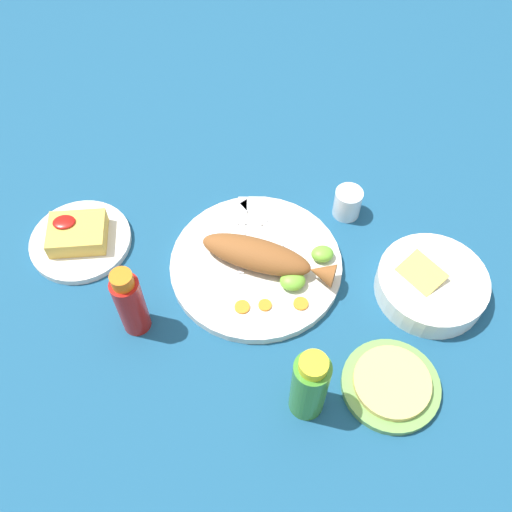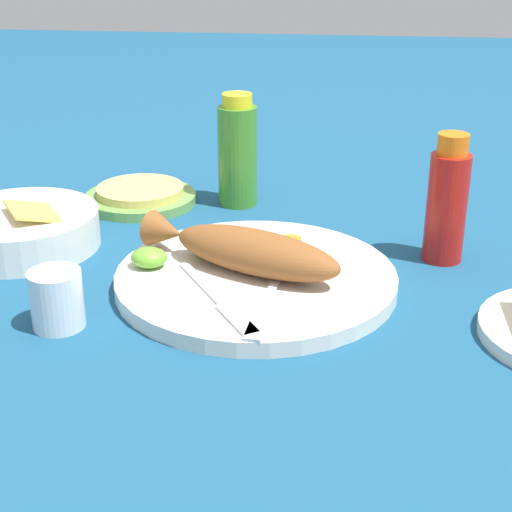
{
  "view_description": "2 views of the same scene",
  "coord_description": "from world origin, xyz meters",
  "px_view_note": "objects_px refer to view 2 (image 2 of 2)",
  "views": [
    {
      "loc": [
        0.05,
        0.6,
        0.91
      ],
      "look_at": [
        0.0,
        0.0,
        0.04
      ],
      "focal_mm": 40.0,
      "sensor_mm": 36.0,
      "label": 1
    },
    {
      "loc": [
        0.09,
        -0.81,
        0.4
      ],
      "look_at": [
        0.0,
        0.0,
        0.04
      ],
      "focal_mm": 55.0,
      "sensor_mm": 36.0,
      "label": 2
    }
  ],
  "objects_px": {
    "fried_fish": "(245,250)",
    "salt_cup": "(57,303)",
    "tortilla_plate": "(141,199)",
    "guacamole_bowl": "(21,227)",
    "main_plate": "(256,279)",
    "fork_far": "(220,301)",
    "hot_sauce_bottle_red": "(447,202)",
    "fork_near": "(266,304)",
    "hot_sauce_bottle_green": "(238,153)"
  },
  "relations": [
    {
      "from": "fork_far",
      "to": "guacamole_bowl",
      "type": "distance_m",
      "value": 0.33
    },
    {
      "from": "hot_sauce_bottle_red",
      "to": "fork_near",
      "type": "bearing_deg",
      "value": -137.52
    },
    {
      "from": "fork_far",
      "to": "main_plate",
      "type": "bearing_deg",
      "value": 127.42
    },
    {
      "from": "fork_far",
      "to": "hot_sauce_bottle_green",
      "type": "xyz_separation_m",
      "value": [
        -0.03,
        0.35,
        0.06
      ]
    },
    {
      "from": "main_plate",
      "to": "hot_sauce_bottle_red",
      "type": "height_order",
      "value": "hot_sauce_bottle_red"
    },
    {
      "from": "fork_far",
      "to": "salt_cup",
      "type": "bearing_deg",
      "value": -109.96
    },
    {
      "from": "hot_sauce_bottle_red",
      "to": "hot_sauce_bottle_green",
      "type": "relative_size",
      "value": 0.98
    },
    {
      "from": "fork_near",
      "to": "tortilla_plate",
      "type": "height_order",
      "value": "fork_near"
    },
    {
      "from": "fork_near",
      "to": "salt_cup",
      "type": "xyz_separation_m",
      "value": [
        -0.21,
        -0.04,
        0.01
      ]
    },
    {
      "from": "hot_sauce_bottle_green",
      "to": "tortilla_plate",
      "type": "height_order",
      "value": "hot_sauce_bottle_green"
    },
    {
      "from": "fried_fish",
      "to": "guacamole_bowl",
      "type": "height_order",
      "value": "fried_fish"
    },
    {
      "from": "fork_near",
      "to": "tortilla_plate",
      "type": "relative_size",
      "value": 1.13
    },
    {
      "from": "fork_near",
      "to": "salt_cup",
      "type": "relative_size",
      "value": 2.99
    },
    {
      "from": "hot_sauce_bottle_red",
      "to": "guacamole_bowl",
      "type": "bearing_deg",
      "value": -177.57
    },
    {
      "from": "tortilla_plate",
      "to": "hot_sauce_bottle_red",
      "type": "bearing_deg",
      "value": -20.09
    },
    {
      "from": "main_plate",
      "to": "guacamole_bowl",
      "type": "relative_size",
      "value": 1.63
    },
    {
      "from": "fork_near",
      "to": "hot_sauce_bottle_green",
      "type": "bearing_deg",
      "value": -162.78
    },
    {
      "from": "fork_near",
      "to": "guacamole_bowl",
      "type": "bearing_deg",
      "value": -111.1
    },
    {
      "from": "main_plate",
      "to": "hot_sauce_bottle_red",
      "type": "bearing_deg",
      "value": 25.0
    },
    {
      "from": "fork_near",
      "to": "hot_sauce_bottle_red",
      "type": "distance_m",
      "value": 0.28
    },
    {
      "from": "fried_fish",
      "to": "fork_far",
      "type": "height_order",
      "value": "fried_fish"
    },
    {
      "from": "tortilla_plate",
      "to": "fried_fish",
      "type": "bearing_deg",
      "value": -53.16
    },
    {
      "from": "fork_near",
      "to": "main_plate",
      "type": "bearing_deg",
      "value": -161.21
    },
    {
      "from": "fried_fish",
      "to": "hot_sauce_bottle_red",
      "type": "height_order",
      "value": "hot_sauce_bottle_red"
    },
    {
      "from": "fork_near",
      "to": "guacamole_bowl",
      "type": "distance_m",
      "value": 0.37
    },
    {
      "from": "fried_fish",
      "to": "fork_far",
      "type": "bearing_deg",
      "value": -76.84
    },
    {
      "from": "fork_far",
      "to": "hot_sauce_bottle_red",
      "type": "bearing_deg",
      "value": 93.7
    },
    {
      "from": "fork_far",
      "to": "fried_fish",
      "type": "bearing_deg",
      "value": 137.09
    },
    {
      "from": "main_plate",
      "to": "fork_near",
      "type": "relative_size",
      "value": 1.75
    },
    {
      "from": "salt_cup",
      "to": "fried_fish",
      "type": "bearing_deg",
      "value": 34.48
    },
    {
      "from": "main_plate",
      "to": "fork_far",
      "type": "height_order",
      "value": "fork_far"
    },
    {
      "from": "fork_near",
      "to": "fork_far",
      "type": "height_order",
      "value": "same"
    },
    {
      "from": "fried_fish",
      "to": "tortilla_plate",
      "type": "xyz_separation_m",
      "value": [
        -0.19,
        0.25,
        -0.04
      ]
    },
    {
      "from": "fried_fish",
      "to": "hot_sauce_bottle_green",
      "type": "xyz_separation_m",
      "value": [
        -0.05,
        0.27,
        0.03
      ]
    },
    {
      "from": "main_plate",
      "to": "tortilla_plate",
      "type": "xyz_separation_m",
      "value": [
        -0.2,
        0.26,
        -0.0
      ]
    },
    {
      "from": "fork_near",
      "to": "fried_fish",
      "type": "bearing_deg",
      "value": -153.94
    },
    {
      "from": "fried_fish",
      "to": "guacamole_bowl",
      "type": "bearing_deg",
      "value": -170.49
    },
    {
      "from": "fork_far",
      "to": "hot_sauce_bottle_red",
      "type": "distance_m",
      "value": 0.32
    },
    {
      "from": "tortilla_plate",
      "to": "fork_near",
      "type": "bearing_deg",
      "value": -56.67
    },
    {
      "from": "hot_sauce_bottle_green",
      "to": "tortilla_plate",
      "type": "bearing_deg",
      "value": -173.46
    },
    {
      "from": "fork_far",
      "to": "fork_near",
      "type": "bearing_deg",
      "value": 57.61
    },
    {
      "from": "fork_far",
      "to": "hot_sauce_bottle_green",
      "type": "height_order",
      "value": "hot_sauce_bottle_green"
    },
    {
      "from": "fork_near",
      "to": "salt_cup",
      "type": "bearing_deg",
      "value": -75.5
    },
    {
      "from": "hot_sauce_bottle_red",
      "to": "guacamole_bowl",
      "type": "relative_size",
      "value": 0.8
    },
    {
      "from": "main_plate",
      "to": "salt_cup",
      "type": "xyz_separation_m",
      "value": [
        -0.19,
        -0.12,
        0.02
      ]
    },
    {
      "from": "fried_fish",
      "to": "salt_cup",
      "type": "height_order",
      "value": "fried_fish"
    },
    {
      "from": "main_plate",
      "to": "fork_far",
      "type": "xyz_separation_m",
      "value": [
        -0.03,
        -0.08,
        0.01
      ]
    },
    {
      "from": "hot_sauce_bottle_red",
      "to": "guacamole_bowl",
      "type": "distance_m",
      "value": 0.54
    },
    {
      "from": "tortilla_plate",
      "to": "main_plate",
      "type": "bearing_deg",
      "value": -51.87
    },
    {
      "from": "fork_near",
      "to": "tortilla_plate",
      "type": "distance_m",
      "value": 0.4
    }
  ]
}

